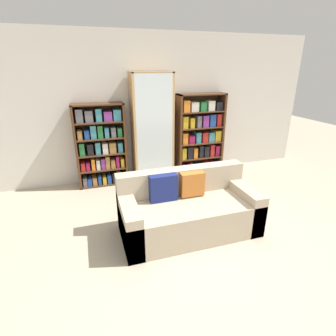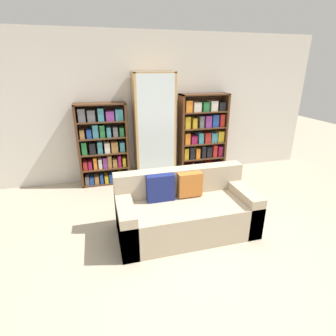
% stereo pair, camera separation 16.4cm
% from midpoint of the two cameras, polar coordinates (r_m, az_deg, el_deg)
% --- Properties ---
extents(ground_plane, '(16.00, 16.00, 0.00)m').
position_cam_midpoint_polar(ground_plane, '(3.31, 4.86, -18.22)').
color(ground_plane, tan).
extents(wall_back, '(6.95, 0.06, 2.70)m').
position_cam_midpoint_polar(wall_back, '(5.13, -6.15, 12.74)').
color(wall_back, beige).
rests_on(wall_back, ground).
extents(couch, '(1.80, 0.83, 0.81)m').
position_cam_midpoint_polar(couch, '(3.55, 3.03, -9.29)').
color(couch, tan).
rests_on(couch, ground).
extents(bookshelf_left, '(0.90, 0.32, 1.51)m').
position_cam_midpoint_polar(bookshelf_left, '(4.96, -15.29, 4.54)').
color(bookshelf_left, '#4C2D19').
rests_on(bookshelf_left, ground).
extents(display_cabinet, '(0.76, 0.36, 2.02)m').
position_cam_midpoint_polar(display_cabinet, '(5.00, -4.41, 8.43)').
color(display_cabinet, tan).
rests_on(display_cabinet, ground).
extents(bookshelf_right, '(0.96, 0.32, 1.62)m').
position_cam_midpoint_polar(bookshelf_right, '(5.38, 6.05, 6.96)').
color(bookshelf_right, '#4C2D19').
rests_on(bookshelf_right, ground).
extents(wine_bottle, '(0.07, 0.07, 0.36)m').
position_cam_midpoint_polar(wine_bottle, '(5.13, 4.18, -1.14)').
color(wine_bottle, '#192333').
rests_on(wine_bottle, ground).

